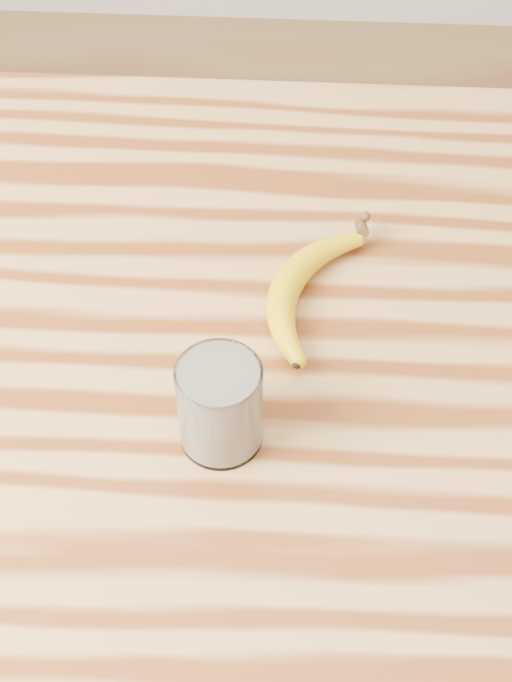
{
  "coord_description": "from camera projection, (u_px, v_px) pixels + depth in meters",
  "views": [
    {
      "loc": [
        0.01,
        -0.61,
        1.61
      ],
      "look_at": [
        -0.02,
        -0.05,
        0.93
      ],
      "focal_mm": 50.0,
      "sensor_mm": 36.0,
      "label": 1
    }
  ],
  "objects": [
    {
      "name": "smoothie_glass",
      "position": [
        220.0,
        405.0,
        0.81
      ],
      "size": [
        0.07,
        0.07,
        0.09
      ],
      "color": "white",
      "rests_on": "table"
    },
    {
      "name": "banana",
      "position": [
        287.0,
        284.0,
        0.95
      ],
      "size": [
        0.17,
        0.28,
        0.03
      ],
      "primitive_type": null,
      "rotation": [
        0.0,
        0.0,
        -0.33
      ],
      "color": "#D0A709",
      "rests_on": "table"
    },
    {
      "name": "table",
      "position": [
        280.0,
        401.0,
        1.03
      ],
      "size": [
        1.2,
        0.8,
        0.9
      ],
      "color": "#B78346",
      "rests_on": "ground"
    }
  ]
}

